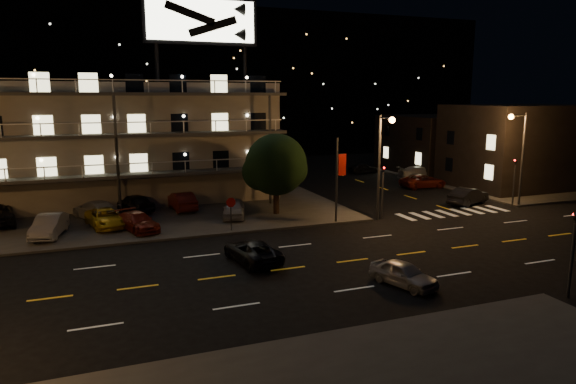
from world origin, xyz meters
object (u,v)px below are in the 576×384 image
object	(u,v)px
lot_car_4	(234,208)
side_car_0	(468,196)
tree	(275,166)
lot_car_7	(96,210)
road_car_west	(252,251)
lot_car_2	(106,218)
road_car_east	(404,274)

from	to	relation	value
lot_car_4	side_car_0	size ratio (longest dim) A/B	0.89
tree	lot_car_4	world-z (taller)	tree
tree	lot_car_7	xyz separation A→B (m)	(-13.46, 3.11, -3.07)
lot_car_4	road_car_west	xyz separation A→B (m)	(-1.66, -10.46, -0.21)
tree	lot_car_2	world-z (taller)	tree
tree	lot_car_4	bearing A→B (deg)	-178.63
lot_car_2	lot_car_4	xyz separation A→B (m)	(9.34, -0.38, 0.05)
tree	lot_car_7	size ratio (longest dim) A/B	1.29
tree	lot_car_7	world-z (taller)	tree
road_car_west	lot_car_4	bearing A→B (deg)	-108.03
lot_car_4	road_car_east	xyz separation A→B (m)	(4.35, -16.80, -0.22)
lot_car_2	road_car_west	world-z (taller)	lot_car_2
lot_car_2	road_car_east	distance (m)	21.97
tree	lot_car_2	bearing A→B (deg)	178.69
road_car_east	tree	bearing A→B (deg)	75.11
lot_car_7	road_car_east	distance (m)	24.61
tree	lot_car_4	distance (m)	4.65
lot_car_2	tree	bearing A→B (deg)	-14.51
lot_car_4	lot_car_2	bearing A→B (deg)	-165.81
tree	lot_car_4	size ratio (longest dim) A/B	1.57
lot_car_4	road_car_east	distance (m)	17.36
lot_car_4	road_car_west	distance (m)	10.60
tree	road_car_east	world-z (taller)	tree
lot_car_2	lot_car_7	size ratio (longest dim) A/B	0.93
tree	side_car_0	distance (m)	17.64
tree	lot_car_2	xyz separation A→B (m)	(-12.80, 0.29, -3.15)
road_car_east	road_car_west	world-z (taller)	road_car_west
side_car_0	lot_car_2	bearing A→B (deg)	64.21
lot_car_7	tree	bearing A→B (deg)	142.72
side_car_0	road_car_west	xyz separation A→B (m)	(-22.35, -8.51, -0.12)
side_car_0	road_car_west	size ratio (longest dim) A/B	1.00
road_car_west	tree	bearing A→B (deg)	-124.91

